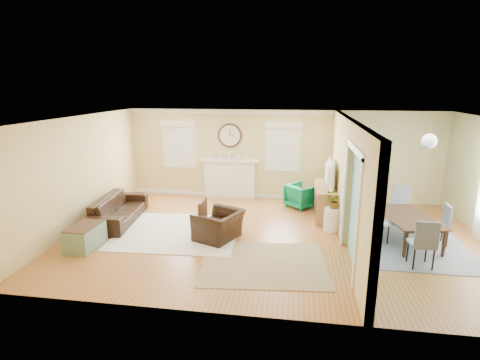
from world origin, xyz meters
name	(u,v)px	position (x,y,z in m)	size (l,w,h in m)	color
floor	(274,237)	(0.00, 0.00, 0.00)	(9.00, 9.00, 0.00)	#9C5323
wall_back	(281,155)	(0.00, 3.00, 1.30)	(9.00, 0.02, 2.60)	#D4B871
wall_front	(262,233)	(0.00, -3.00, 1.30)	(9.00, 0.02, 2.60)	#D4B871
wall_left	(80,173)	(-4.50, 0.00, 1.30)	(0.02, 6.00, 2.60)	#D4B871
ceiling	(276,119)	(0.00, 0.00, 2.60)	(9.00, 6.00, 0.02)	white
partition	(346,177)	(1.51, 0.28, 1.36)	(0.17, 6.00, 2.60)	#D4B871
fireplace	(230,178)	(-1.50, 2.88, 0.60)	(1.70, 0.30, 1.17)	white
wall_clock	(230,135)	(-1.50, 2.97, 1.85)	(0.70, 0.07, 0.70)	#44261B
window_left	(179,141)	(-3.05, 2.95, 1.66)	(1.05, 0.13, 1.42)	white
window_right	(283,143)	(0.05, 2.95, 1.66)	(1.05, 0.13, 1.42)	white
pendant	(429,141)	(3.00, 0.00, 2.20)	(0.30, 0.30, 0.55)	gold
rug_cream	(178,232)	(-2.18, -0.05, 0.01)	(2.73, 2.36, 0.01)	silver
rug_jute	(264,263)	(-0.10, -1.32, 0.01)	(2.32, 1.89, 0.01)	tan
rug_grey	(407,242)	(2.86, 0.16, 0.01)	(2.29, 2.86, 0.01)	slate
sofa	(119,209)	(-3.84, 0.42, 0.32)	(2.16, 0.85, 0.63)	black
eames_chair	(219,225)	(-1.18, -0.28, 0.31)	(0.97, 0.84, 0.63)	black
green_chair	(301,196)	(0.61, 2.24, 0.32)	(0.68, 0.70, 0.64)	#047744
trunk	(85,237)	(-3.81, -1.15, 0.24)	(0.53, 0.85, 0.49)	gray
credenza	(325,201)	(1.22, 1.58, 0.40)	(0.54, 1.60, 0.80)	#9D7144
tv	(326,173)	(1.20, 1.58, 1.13)	(1.13, 0.15, 0.65)	black
garden_stool	(332,219)	(1.30, 0.59, 0.27)	(0.37, 0.37, 0.54)	white
potted_plant	(333,200)	(1.30, 0.59, 0.73)	(0.34, 0.29, 0.37)	#337F33
dining_table	(408,229)	(2.86, 0.16, 0.29)	(1.67, 0.93, 0.59)	#44261B
dining_chair_n	(401,203)	(2.95, 1.22, 0.55)	(0.48, 0.48, 0.94)	slate
dining_chair_s	(422,239)	(2.76, -0.99, 0.55)	(0.44, 0.44, 0.94)	slate
dining_chair_w	(378,218)	(2.20, 0.07, 0.55)	(0.49, 0.49, 0.93)	white
dining_chair_e	(438,221)	(3.42, 0.13, 0.51)	(0.39, 0.39, 0.87)	slate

